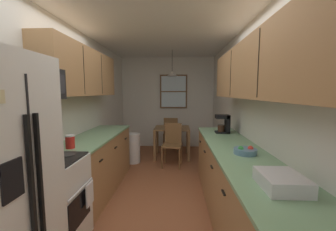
# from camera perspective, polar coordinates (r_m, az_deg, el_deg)

# --- Properties ---
(ground_plane) EXTENTS (12.00, 12.00, 0.00)m
(ground_plane) POSITION_cam_1_polar(r_m,az_deg,el_deg) (3.77, -2.08, -18.32)
(ground_plane) COLOR brown
(wall_left) EXTENTS (0.10, 9.00, 2.55)m
(wall_left) POSITION_cam_1_polar(r_m,az_deg,el_deg) (3.79, -22.94, 1.37)
(wall_left) COLOR silver
(wall_left) RESTS_ON ground
(wall_right) EXTENTS (0.10, 9.00, 2.55)m
(wall_right) POSITION_cam_1_polar(r_m,az_deg,el_deg) (3.59, 19.87, 1.23)
(wall_right) COLOR silver
(wall_right) RESTS_ON ground
(wall_back) EXTENTS (4.40, 0.10, 2.55)m
(wall_back) POSITION_cam_1_polar(r_m,az_deg,el_deg) (6.08, -0.10, 3.54)
(wall_back) COLOR silver
(wall_back) RESTS_ON ground
(ceiling_slab) EXTENTS (4.40, 9.00, 0.08)m
(ceiling_slab) POSITION_cam_1_polar(r_m,az_deg,el_deg) (3.57, -2.26, 22.91)
(ceiling_slab) COLOR white
(stove_range) EXTENTS (0.66, 0.63, 1.10)m
(stove_range) POSITION_cam_1_polar(r_m,az_deg,el_deg) (2.56, -29.71, -19.98)
(stove_range) COLOR white
(stove_range) RESTS_ON ground
(microwave_over_range) EXTENTS (0.39, 0.64, 0.31)m
(microwave_over_range) POSITION_cam_1_polar(r_m,az_deg,el_deg) (2.37, -33.62, 7.28)
(microwave_over_range) COLOR black
(counter_left) EXTENTS (0.64, 1.95, 0.90)m
(counter_left) POSITION_cam_1_polar(r_m,az_deg,el_deg) (3.63, -18.67, -11.95)
(counter_left) COLOR #A87A4C
(counter_left) RESTS_ON ground
(upper_cabinets_left) EXTENTS (0.33, 2.03, 0.70)m
(upper_cabinets_left) POSITION_cam_1_polar(r_m,az_deg,el_deg) (3.48, -22.00, 10.76)
(upper_cabinets_left) COLOR #A87A4C
(counter_right) EXTENTS (0.64, 3.20, 0.90)m
(counter_right) POSITION_cam_1_polar(r_m,az_deg,el_deg) (2.74, 18.40, -18.08)
(counter_right) COLOR #A87A4C
(counter_right) RESTS_ON ground
(upper_cabinets_right) EXTENTS (0.33, 2.88, 0.63)m
(upper_cabinets_right) POSITION_cam_1_polar(r_m,az_deg,el_deg) (2.51, 22.96, 11.47)
(upper_cabinets_right) COLOR #A87A4C
(dining_table) EXTENTS (0.83, 0.72, 0.73)m
(dining_table) POSITION_cam_1_polar(r_m,az_deg,el_deg) (5.09, 1.09, -4.71)
(dining_table) COLOR brown
(dining_table) RESTS_ON ground
(dining_chair_near) EXTENTS (0.44, 0.44, 0.90)m
(dining_chair_near) POSITION_cam_1_polar(r_m,az_deg,el_deg) (4.55, 1.22, -7.27)
(dining_chair_near) COLOR brown
(dining_chair_near) RESTS_ON ground
(dining_chair_far) EXTENTS (0.44, 0.44, 0.90)m
(dining_chair_far) POSITION_cam_1_polar(r_m,az_deg,el_deg) (5.66, 0.90, -4.57)
(dining_chair_far) COLOR brown
(dining_chair_far) RESTS_ON ground
(pendant_light) EXTENTS (0.25, 0.25, 0.60)m
(pendant_light) POSITION_cam_1_polar(r_m,az_deg,el_deg) (5.01, 1.13, 11.27)
(pendant_light) COLOR black
(back_window) EXTENTS (0.77, 0.05, 0.95)m
(back_window) POSITION_cam_1_polar(r_m,az_deg,el_deg) (5.99, 1.51, 6.50)
(back_window) COLOR brown
(trash_bin) EXTENTS (0.31, 0.31, 0.66)m
(trash_bin) POSITION_cam_1_polar(r_m,az_deg,el_deg) (4.82, -9.41, -8.69)
(trash_bin) COLOR white
(trash_bin) RESTS_ON ground
(storage_canister) EXTENTS (0.11, 0.11, 0.16)m
(storage_canister) POSITION_cam_1_polar(r_m,az_deg,el_deg) (2.79, -25.04, -6.46)
(storage_canister) COLOR red
(storage_canister) RESTS_ON counter_left
(dish_towel) EXTENTS (0.02, 0.16, 0.24)m
(dish_towel) POSITION_cam_1_polar(r_m,az_deg,el_deg) (2.51, -20.47, -19.28)
(dish_towel) COLOR white
(coffee_maker) EXTENTS (0.22, 0.18, 0.30)m
(coffee_maker) POSITION_cam_1_polar(r_m,az_deg,el_deg) (3.58, 14.99, -2.11)
(coffee_maker) COLOR black
(coffee_maker) RESTS_ON counter_right
(mug_by_coffeemaker) EXTENTS (0.11, 0.07, 0.09)m
(mug_by_coffeemaker) POSITION_cam_1_polar(r_m,az_deg,el_deg) (3.80, 14.23, -3.32)
(mug_by_coffeemaker) COLOR white
(mug_by_coffeemaker) RESTS_ON counter_right
(fruit_bowl) EXTENTS (0.24, 0.24, 0.09)m
(fruit_bowl) POSITION_cam_1_polar(r_m,az_deg,el_deg) (2.47, 20.20, -8.96)
(fruit_bowl) COLOR #597F9E
(fruit_bowl) RESTS_ON counter_right
(dish_rack) EXTENTS (0.28, 0.34, 0.10)m
(dish_rack) POSITION_cam_1_polar(r_m,az_deg,el_deg) (1.73, 28.39, -15.41)
(dish_rack) COLOR silver
(dish_rack) RESTS_ON counter_right
(table_serving_bowl) EXTENTS (0.20, 0.20, 0.06)m
(table_serving_bowl) POSITION_cam_1_polar(r_m,az_deg,el_deg) (5.09, 1.00, -2.87)
(table_serving_bowl) COLOR silver
(table_serving_bowl) RESTS_ON dining_table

